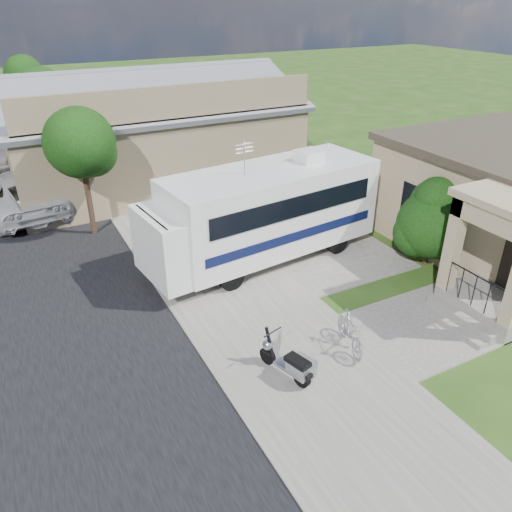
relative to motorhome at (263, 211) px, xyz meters
name	(u,v)px	position (x,y,z in m)	size (l,w,h in m)	color
ground	(318,336)	(-0.76, -4.40, -1.71)	(120.00, 120.00, 0.00)	#203E10
sidewalk_slab	(160,210)	(-1.76, 5.60, -1.68)	(4.00, 80.00, 0.06)	#605E56
driveway_slab	(281,252)	(0.74, 0.10, -1.68)	(7.00, 6.00, 0.05)	#605E56
walk_slab	(433,324)	(2.24, -5.40, -1.68)	(4.00, 3.00, 0.05)	#605E56
warehouse	(150,137)	(-0.76, 9.57, 0.28)	(12.50, 8.40, 5.04)	#7A624C
street_tree_a	(83,146)	(-4.46, 4.65, 1.54)	(2.44, 2.40, 4.58)	black
street_tree_b	(44,94)	(-4.46, 14.65, 1.68)	(2.44, 2.40, 4.73)	black
street_tree_c	(26,76)	(-4.46, 23.65, 1.40)	(2.44, 2.40, 4.42)	black
motorhome	(263,211)	(0.00, 0.00, 0.00)	(7.99, 3.31, 3.98)	silver
shrub	(432,220)	(4.58, -2.71, -0.20)	(2.40, 2.29, 2.95)	black
scooter	(288,363)	(-2.28, -5.39, -1.25)	(0.73, 1.52, 1.02)	black
bicycle	(350,334)	(-0.40, -5.18, -1.24)	(0.44, 1.56, 0.94)	#999AA0
pickup_truck	(22,192)	(-6.58, 8.09, -0.89)	(2.70, 5.86, 1.63)	silver
garden_hose	(440,308)	(2.93, -4.98, -1.63)	(0.35, 0.35, 0.16)	#13631C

